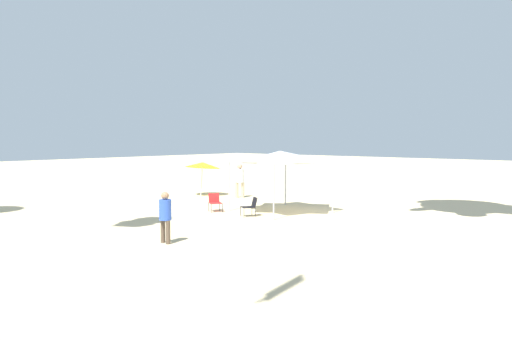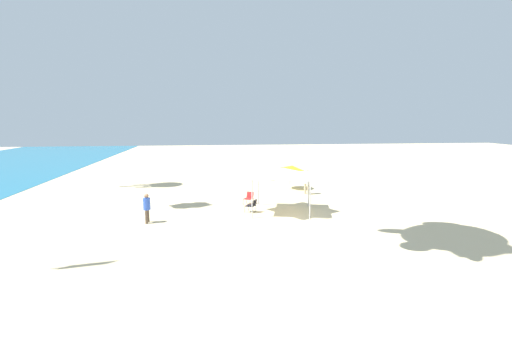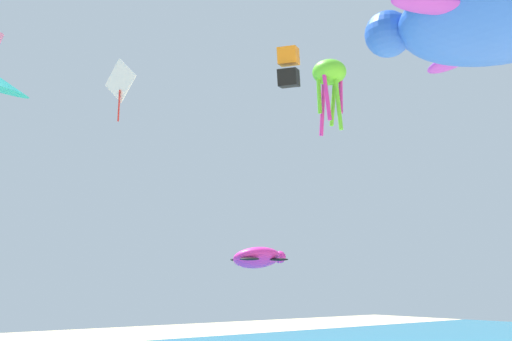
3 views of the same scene
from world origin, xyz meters
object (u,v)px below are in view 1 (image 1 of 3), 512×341
at_px(canopy_tent, 280,157).
at_px(person_far_stroller, 240,178).
at_px(folding_chair_left_of_tent, 251,205).
at_px(person_near_umbrella, 165,213).
at_px(beach_umbrella, 203,165).
at_px(folding_chair_facing_ocean, 215,201).

height_order(canopy_tent, person_far_stroller, canopy_tent).
relative_size(folding_chair_left_of_tent, person_near_umbrella, 0.49).
height_order(canopy_tent, folding_chair_left_of_tent, canopy_tent).
xyz_separation_m(beach_umbrella, person_far_stroller, (-2.31, -0.66, -0.67)).
bearing_deg(person_near_umbrella, person_far_stroller, 127.58).
height_order(beach_umbrella, person_far_stroller, beach_umbrella).
bearing_deg(beach_umbrella, folding_chair_facing_ocean, 141.12).
distance_m(beach_umbrella, folding_chair_left_of_tent, 8.46).
xyz_separation_m(canopy_tent, person_far_stroller, (5.12, -2.92, -1.39)).
height_order(beach_umbrella, person_near_umbrella, beach_umbrella).
distance_m(folding_chair_facing_ocean, folding_chair_left_of_tent, 2.21).
bearing_deg(beach_umbrella, canopy_tent, 163.12).
xyz_separation_m(beach_umbrella, folding_chair_facing_ocean, (-5.06, 4.08, -1.31)).
distance_m(canopy_tent, person_far_stroller, 6.06).
bearing_deg(folding_chair_facing_ocean, folding_chair_left_of_tent, -59.25).
bearing_deg(person_near_umbrella, canopy_tent, 106.83).
distance_m(beach_umbrella, folding_chair_facing_ocean, 6.63).
height_order(canopy_tent, beach_umbrella, canopy_tent).
distance_m(folding_chair_facing_ocean, person_far_stroller, 5.52).
bearing_deg(person_near_umbrella, beach_umbrella, 137.43).
xyz_separation_m(canopy_tent, person_near_umbrella, (-1.48, 7.93, -1.53)).
bearing_deg(person_far_stroller, beach_umbrella, 159.58).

